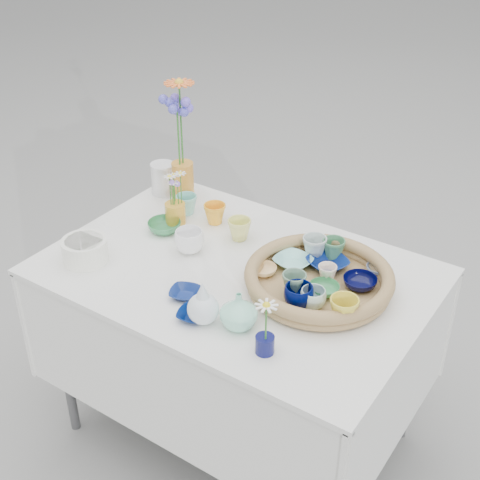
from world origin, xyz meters
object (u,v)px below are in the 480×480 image
Objects in this scene: wicker_tray at (319,280)px; display_table at (237,430)px; bud_vase_seafoam at (239,311)px; tall_vase_yellow at (183,182)px.

display_table is at bearing -169.88° from wicker_tray.
bud_vase_seafoam reaches higher than display_table.
display_table is 2.66× the size of wicker_tray.
display_table is 0.88m from bud_vase_seafoam.
tall_vase_yellow is at bearing 139.41° from bud_vase_seafoam.
tall_vase_yellow reaches higher than bud_vase_seafoam.
wicker_tray is 4.05× the size of bud_vase_seafoam.
bud_vase_seafoam is at bearing -110.01° from wicker_tray.
wicker_tray reaches higher than display_table.
wicker_tray is (0.28, 0.05, 0.80)m from display_table.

